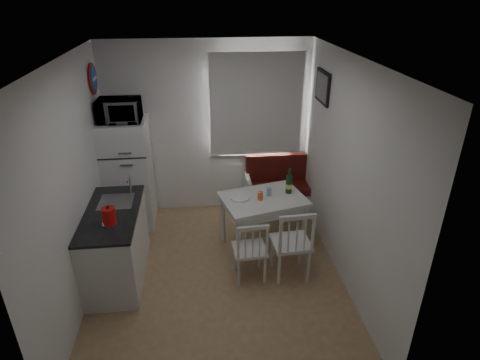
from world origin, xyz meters
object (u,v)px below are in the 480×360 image
(bench, at_px, (284,193))
(chair_right, at_px, (293,238))
(chair_left, at_px, (251,246))
(wine_bottle, at_px, (289,181))
(kitchen_counter, at_px, (116,244))
(fridge, at_px, (129,174))
(dining_table, at_px, (263,204))
(kettle, at_px, (109,216))
(microwave, at_px, (119,110))

(bench, bearing_deg, chair_right, -98.83)
(chair_left, distance_m, wine_bottle, 1.06)
(kitchen_counter, bearing_deg, chair_left, -10.52)
(fridge, bearing_deg, bench, 2.68)
(dining_table, bearing_deg, wine_bottle, 1.89)
(dining_table, bearing_deg, fridge, 140.01)
(kitchen_counter, relative_size, kettle, 5.66)
(chair_left, xyz_separation_m, kettle, (-1.54, 0.00, 0.50))
(chair_left, distance_m, fridge, 2.21)
(bench, height_order, fridge, fridge)
(kitchen_counter, distance_m, dining_table, 1.89)
(dining_table, distance_m, fridge, 2.02)
(dining_table, relative_size, wine_bottle, 3.47)
(dining_table, distance_m, microwave, 2.26)
(kitchen_counter, bearing_deg, microwave, 89.06)
(chair_left, bearing_deg, wine_bottle, 47.95)
(chair_right, xyz_separation_m, wine_bottle, (0.10, 0.77, 0.36))
(bench, height_order, chair_right, chair_right)
(kitchen_counter, relative_size, microwave, 2.37)
(chair_right, height_order, fridge, fridge)
(kitchen_counter, distance_m, wine_bottle, 2.29)
(kitchen_counter, relative_size, bench, 1.06)
(chair_right, height_order, wine_bottle, wine_bottle)
(bench, xyz_separation_m, dining_table, (-0.51, -0.99, 0.40))
(bench, height_order, chair_left, bench)
(chair_left, bearing_deg, microwave, 132.88)
(bench, distance_m, dining_table, 1.18)
(dining_table, bearing_deg, chair_left, -124.94)
(bench, bearing_deg, wine_bottle, -100.03)
(kettle, bearing_deg, kitchen_counter, 99.63)
(bench, bearing_deg, chair_left, -114.70)
(bench, height_order, microwave, microwave)
(kitchen_counter, distance_m, chair_right, 2.11)
(microwave, bearing_deg, kettle, -88.84)
(kettle, relative_size, wine_bottle, 0.68)
(kitchen_counter, bearing_deg, wine_bottle, 11.90)
(bench, bearing_deg, kettle, -144.37)
(fridge, distance_m, wine_bottle, 2.31)
(bench, relative_size, kettle, 5.32)
(wine_bottle, bearing_deg, chair_right, -97.42)
(fridge, bearing_deg, microwave, -90.00)
(dining_table, relative_size, fridge, 0.74)
(chair_right, relative_size, fridge, 0.32)
(kettle, bearing_deg, wine_bottle, 19.39)
(chair_left, height_order, wine_bottle, wine_bottle)
(chair_right, relative_size, kettle, 2.19)
(kitchen_counter, bearing_deg, chair_right, -8.38)
(bench, xyz_separation_m, chair_left, (-0.76, -1.65, 0.22))
(fridge, bearing_deg, chair_right, -36.90)
(microwave, height_order, wine_bottle, microwave)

